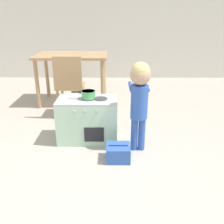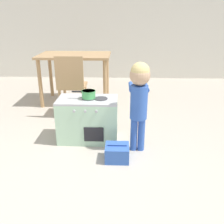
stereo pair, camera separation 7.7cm
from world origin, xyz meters
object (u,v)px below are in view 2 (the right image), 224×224
Objects in this scene: toy_pot at (88,94)px; child_figure at (139,93)px; play_kitchen at (88,119)px; dining_chair_near at (72,84)px; toy_basket at (117,153)px; dining_table at (75,62)px.

toy_pot is 0.58m from child_figure.
dining_chair_near is at bearing 114.01° from play_kitchen.
toy_pot is at bearing 2.01° from play_kitchen.
toy_pot reaches higher than toy_basket.
toy_basket is (-0.21, -0.21, -0.55)m from child_figure.
child_figure is (0.54, -0.22, 0.38)m from play_kitchen.
child_figure is 0.63m from toy_basket.
play_kitchen is 0.77m from dining_chair_near.
toy_basket is 0.27× the size of dining_chair_near.
toy_pot is at bearing -65.01° from dining_chair_near.
play_kitchen is at bearing -74.67° from dining_table.
dining_table is at bearing 120.44° from child_figure.
toy_pot is 0.28× the size of child_figure.
play_kitchen is 2.55× the size of toy_pot.
child_figure is at bearing -22.31° from play_kitchen.
play_kitchen is 0.57m from toy_basket.
dining_table reaches higher than toy_basket.
toy_pot reaches higher than play_kitchen.
dining_table is at bearing 105.33° from play_kitchen.
play_kitchen reaches higher than toy_basket.
play_kitchen is 2.82× the size of toy_basket.
child_figure reaches higher than toy_pot.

